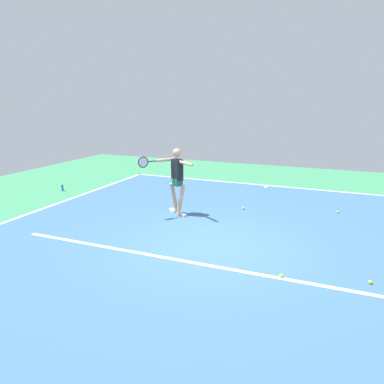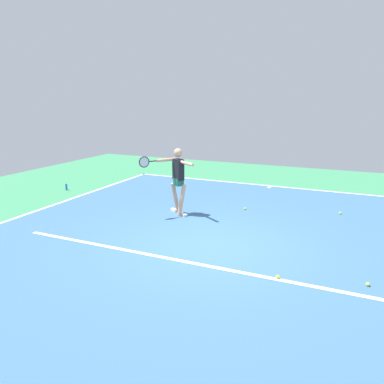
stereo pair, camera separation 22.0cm
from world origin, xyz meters
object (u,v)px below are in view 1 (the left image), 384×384
at_px(tennis_player, 176,176).
at_px(tennis_ball_by_baseline, 338,212).
at_px(tennis_ball_near_player, 243,208).
at_px(tennis_ball_near_service_line, 281,276).
at_px(water_bottle, 62,188).
at_px(tennis_ball_by_sideline, 370,282).

distance_m(tennis_player, tennis_ball_by_baseline, 4.58).
bearing_deg(tennis_ball_by_baseline, tennis_ball_near_player, 14.88).
height_order(tennis_ball_near_service_line, water_bottle, water_bottle).
relative_size(tennis_ball_by_sideline, tennis_ball_near_player, 1.00).
bearing_deg(tennis_ball_near_player, tennis_ball_by_sideline, 132.29).
bearing_deg(tennis_ball_by_baseline, water_bottle, 5.89).
bearing_deg(tennis_ball_by_baseline, tennis_player, 23.56).
xyz_separation_m(tennis_ball_near_player, water_bottle, (6.32, 0.25, 0.08)).
xyz_separation_m(tennis_ball_by_sideline, tennis_ball_near_player, (3.12, -3.43, 0.00)).
xyz_separation_m(tennis_player, tennis_ball_near_player, (-1.59, -1.12, -1.02)).
relative_size(tennis_ball_near_service_line, tennis_ball_near_player, 1.00).
bearing_deg(tennis_ball_near_player, tennis_ball_near_service_line, 113.99).
bearing_deg(tennis_ball_near_player, tennis_ball_by_baseline, -165.12).
relative_size(tennis_player, tennis_ball_by_sideline, 27.48).
bearing_deg(water_bottle, tennis_ball_near_service_line, 156.21).
relative_size(tennis_player, tennis_ball_near_player, 27.48).
relative_size(tennis_player, tennis_ball_by_baseline, 27.48).
height_order(tennis_ball_by_baseline, water_bottle, water_bottle).
bearing_deg(water_bottle, tennis_ball_by_sideline, 161.37).
height_order(tennis_ball_near_player, tennis_ball_by_baseline, same).
distance_m(tennis_player, tennis_ball_near_service_line, 4.33).
xyz_separation_m(tennis_player, water_bottle, (4.73, -0.87, -0.94)).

